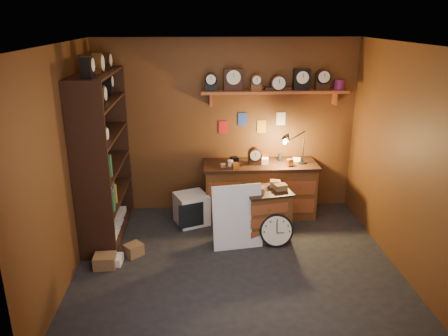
% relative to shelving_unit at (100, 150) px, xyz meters
% --- Properties ---
extents(floor, '(4.00, 4.00, 0.00)m').
position_rel_shelving_unit_xyz_m(floor, '(1.79, -0.98, -1.25)').
color(floor, black).
rests_on(floor, ground).
extents(room_shell, '(4.02, 3.62, 2.71)m').
position_rel_shelving_unit_xyz_m(room_shell, '(1.84, -0.87, 0.47)').
color(room_shell, '#5C3315').
rests_on(room_shell, ground).
extents(shelving_unit, '(0.47, 1.60, 2.58)m').
position_rel_shelving_unit_xyz_m(shelving_unit, '(0.00, 0.00, 0.00)').
color(shelving_unit, black).
rests_on(shelving_unit, ground).
extents(workbench, '(1.75, 0.66, 1.36)m').
position_rel_shelving_unit_xyz_m(workbench, '(2.28, 0.49, -0.78)').
color(workbench, brown).
rests_on(workbench, ground).
extents(low_cabinet, '(0.71, 0.63, 0.80)m').
position_rel_shelving_unit_xyz_m(low_cabinet, '(2.28, -0.26, -0.87)').
color(low_cabinet, brown).
rests_on(low_cabinet, ground).
extents(big_round_clock, '(0.46, 0.16, 0.47)m').
position_rel_shelving_unit_xyz_m(big_round_clock, '(2.38, -0.53, -1.03)').
color(big_round_clock, black).
rests_on(big_round_clock, ground).
extents(white_panel, '(0.69, 0.28, 0.89)m').
position_rel_shelving_unit_xyz_m(white_panel, '(1.84, -0.52, -1.25)').
color(white_panel, silver).
rests_on(white_panel, ground).
extents(mini_fridge, '(0.58, 0.60, 0.46)m').
position_rel_shelving_unit_xyz_m(mini_fridge, '(1.22, 0.23, -1.02)').
color(mini_fridge, silver).
rests_on(mini_fridge, ground).
extents(floor_box_a, '(0.27, 0.23, 0.16)m').
position_rel_shelving_unit_xyz_m(floor_box_a, '(0.14, -0.95, -1.17)').
color(floor_box_a, brown).
rests_on(floor_box_a, ground).
extents(floor_box_b, '(0.19, 0.23, 0.11)m').
position_rel_shelving_unit_xyz_m(floor_box_b, '(0.25, -0.88, -1.20)').
color(floor_box_b, white).
rests_on(floor_box_b, ground).
extents(floor_box_c, '(0.28, 0.28, 0.16)m').
position_rel_shelving_unit_xyz_m(floor_box_c, '(0.46, -0.69, -1.17)').
color(floor_box_c, brown).
rests_on(floor_box_c, ground).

